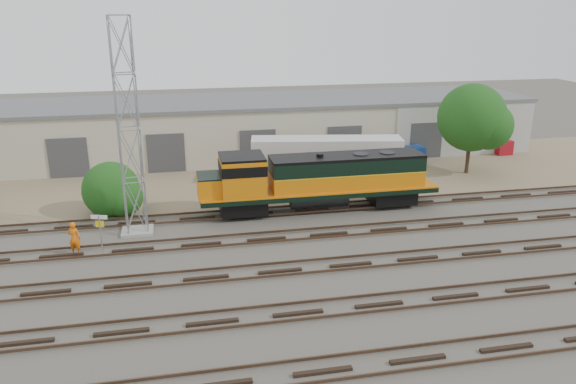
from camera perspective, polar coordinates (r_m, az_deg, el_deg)
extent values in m
plane|color=#47423A|center=(33.48, -1.78, -5.90)|extent=(140.00, 140.00, 0.00)
cube|color=#726047|center=(47.41, -4.89, 1.46)|extent=(80.00, 16.00, 0.02)
cube|color=black|center=(23.26, 3.56, -17.74)|extent=(80.00, 2.40, 0.14)
cube|color=#4C3828|center=(22.59, 4.08, -18.55)|extent=(80.00, 0.08, 0.14)
cube|color=#4C3828|center=(23.76, 3.08, -16.43)|extent=(80.00, 0.08, 0.14)
cube|color=black|center=(26.90, 1.03, -12.22)|extent=(80.00, 2.40, 0.14)
cube|color=#4C3828|center=(26.21, 1.40, -12.78)|extent=(80.00, 0.08, 0.14)
cube|color=#4C3828|center=(27.47, 0.68, -11.19)|extent=(80.00, 0.08, 0.14)
cube|color=black|center=(30.78, -0.81, -8.04)|extent=(80.00, 2.40, 0.14)
cube|color=#4C3828|center=(30.06, -0.54, -8.42)|extent=(80.00, 0.08, 0.14)
cube|color=#4C3828|center=(31.38, -1.07, -7.21)|extent=(80.00, 0.08, 0.14)
cube|color=black|center=(34.80, -2.20, -4.80)|extent=(80.00, 2.40, 0.14)
cube|color=#4C3828|center=(34.07, -2.00, -5.07)|extent=(80.00, 0.08, 0.14)
cube|color=#4C3828|center=(35.43, -2.40, -4.12)|extent=(80.00, 0.08, 0.14)
cube|color=black|center=(38.93, -3.29, -2.24)|extent=(80.00, 2.40, 0.14)
cube|color=#4C3828|center=(38.19, -3.13, -2.43)|extent=(80.00, 0.08, 0.14)
cube|color=#4C3828|center=(39.58, -3.46, -1.67)|extent=(80.00, 0.08, 0.14)
cube|color=#BAB49B|center=(54.51, -5.98, 6.36)|extent=(58.00, 10.00, 5.00)
cube|color=#59595B|center=(54.02, -6.07, 9.11)|extent=(58.40, 10.40, 0.30)
cube|color=#999993|center=(56.29, 17.59, 5.99)|extent=(14.00, 0.10, 5.00)
cube|color=#333335|center=(50.31, -21.42, 3.23)|extent=(3.20, 0.12, 3.40)
cube|color=#333335|center=(49.53, -12.28, 3.87)|extent=(3.20, 0.12, 3.40)
cube|color=#333335|center=(50.02, -3.07, 4.41)|extent=(3.20, 0.12, 3.40)
cube|color=#333335|center=(51.77, 5.75, 4.82)|extent=(3.20, 0.12, 3.40)
cube|color=#333335|center=(54.64, 13.82, 5.10)|extent=(3.20, 0.12, 3.40)
cube|color=black|center=(38.59, -4.58, -1.35)|extent=(3.13, 2.35, 0.98)
cube|color=black|center=(41.18, 10.44, -0.32)|extent=(3.13, 2.35, 0.98)
cube|color=black|center=(39.33, 3.19, 0.08)|extent=(16.64, 2.94, 0.34)
cylinder|color=black|center=(39.53, 3.18, -0.76)|extent=(4.11, 1.08, 1.08)
cube|color=#C56909|center=(39.63, 5.95, 1.30)|extent=(10.76, 2.54, 1.17)
cube|color=black|center=(39.33, 6.00, 2.80)|extent=(10.76, 2.54, 0.98)
cube|color=black|center=(39.17, 6.03, 3.63)|extent=(10.76, 2.54, 0.20)
cube|color=#C56909|center=(37.93, -4.66, 1.64)|extent=(2.94, 2.94, 2.54)
cube|color=black|center=(37.57, -4.72, 3.61)|extent=(2.94, 2.94, 0.16)
cube|color=#C56909|center=(37.92, -8.02, 0.58)|extent=(1.57, 2.35, 1.37)
cube|color=gray|center=(37.29, -15.02, -3.78)|extent=(1.96, 1.96, 0.20)
cylinder|color=gray|center=(36.03, -16.80, 6.37)|extent=(0.10, 0.10, 13.08)
cylinder|color=gray|center=(35.94, -14.89, 6.50)|extent=(0.10, 0.10, 13.08)
cylinder|color=gray|center=(34.86, -16.95, 5.97)|extent=(0.10, 0.10, 13.08)
cylinder|color=gray|center=(34.77, -14.98, 6.11)|extent=(0.10, 0.10, 13.08)
cylinder|color=gray|center=(34.45, -18.49, -4.03)|extent=(0.08, 0.08, 2.38)
cube|color=white|center=(34.09, -18.66, -2.43)|extent=(0.95, 0.31, 0.24)
cube|color=yellow|center=(34.24, -18.59, -3.11)|extent=(0.48, 0.18, 0.38)
imported|color=orange|center=(34.81, -20.88, -4.40)|extent=(0.83, 0.66, 2.00)
cube|color=silver|center=(45.48, 3.92, 3.95)|extent=(12.30, 4.46, 2.51)
cube|color=black|center=(46.70, 9.66, 1.58)|extent=(2.59, 2.67, 0.93)
cube|color=black|center=(44.89, -1.93, 1.33)|extent=(0.14, 0.14, 1.21)
cube|color=black|center=(46.66, -1.92, 2.00)|extent=(0.14, 0.14, 1.21)
cube|color=navy|center=(53.02, 12.68, 3.73)|extent=(1.67, 1.57, 1.50)
cube|color=maroon|center=(58.58, 20.97, 4.28)|extent=(1.53, 1.43, 1.40)
cylinder|color=#382619|center=(40.99, -17.33, -1.84)|extent=(0.27, 0.27, 0.36)
sphere|color=#194012|center=(40.50, -17.54, 0.21)|extent=(3.91, 3.91, 3.91)
sphere|color=#194012|center=(39.99, -16.45, -0.51)|extent=(2.74, 2.74, 2.74)
cylinder|color=#382619|center=(50.66, 17.80, 3.40)|extent=(0.33, 0.33, 2.85)
sphere|color=#194012|center=(49.94, 18.18, 7.19)|extent=(5.70, 5.70, 5.70)
sphere|color=#194012|center=(49.89, 19.74, 6.35)|extent=(3.99, 3.99, 3.99)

